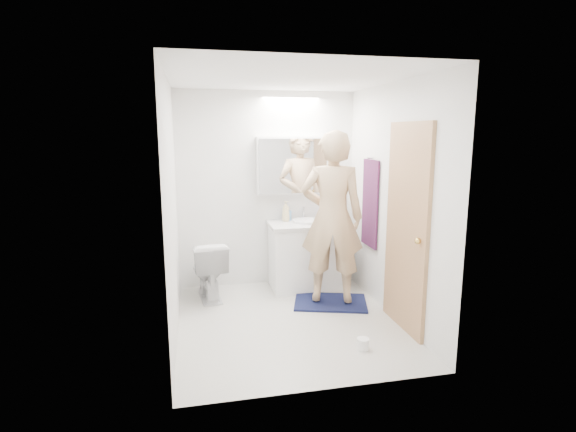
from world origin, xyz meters
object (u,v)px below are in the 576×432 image
object	(u,v)px
vanity_cabinet	(308,257)
toilet_paper_roll	(363,344)
soap_bottle_b	(287,213)
soap_bottle_a	(286,211)
toothbrush_cup	(324,216)
medicine_cabinet	(292,166)
toilet	(208,269)
person	(332,218)

from	to	relation	value
vanity_cabinet	toilet_paper_roll	distance (m)	1.71
soap_bottle_b	soap_bottle_a	bearing A→B (deg)	-125.08
vanity_cabinet	toothbrush_cup	size ratio (longest dim) A/B	9.24
medicine_cabinet	soap_bottle_b	size ratio (longest dim) A/B	4.79
toilet	toothbrush_cup	bearing A→B (deg)	-175.77
toilet	person	size ratio (longest dim) A/B	0.37
soap_bottle_a	toilet_paper_roll	xyz separation A→B (m)	(0.32, -1.83, -0.90)
medicine_cabinet	person	world-z (taller)	person
medicine_cabinet	person	xyz separation A→B (m)	(0.27, -0.80, -0.51)
person	toothbrush_cup	size ratio (longest dim) A/B	19.31
medicine_cabinet	toilet	bearing A→B (deg)	-163.00
vanity_cabinet	toothbrush_cup	bearing A→B (deg)	32.53
soap_bottle_b	person	bearing A→B (deg)	-66.14
toilet	toothbrush_cup	size ratio (longest dim) A/B	7.07
person	toothbrush_cup	distance (m)	0.77
soap_bottle_b	toilet	bearing A→B (deg)	-163.45
person	soap_bottle_b	size ratio (longest dim) A/B	10.23
medicine_cabinet	soap_bottle_a	size ratio (longest dim) A/B	3.52
vanity_cabinet	soap_bottle_a	bearing A→B (deg)	148.35
soap_bottle_a	medicine_cabinet	bearing A→B (deg)	33.30
toothbrush_cup	person	bearing A→B (deg)	-100.16
vanity_cabinet	toilet_paper_roll	world-z (taller)	vanity_cabinet
toothbrush_cup	soap_bottle_a	bearing A→B (deg)	-178.84
toothbrush_cup	toilet_paper_roll	size ratio (longest dim) A/B	0.89
vanity_cabinet	soap_bottle_b	xyz separation A→B (m)	(-0.22, 0.18, 0.52)
soap_bottle_a	soap_bottle_b	world-z (taller)	soap_bottle_a
vanity_cabinet	toilet_paper_roll	bearing A→B (deg)	-87.53
vanity_cabinet	soap_bottle_a	xyz separation A→B (m)	(-0.24, 0.15, 0.56)
medicine_cabinet	soap_bottle_a	world-z (taller)	medicine_cabinet
person	soap_bottle_a	bearing A→B (deg)	-47.06
soap_bottle_b	toilet_paper_roll	bearing A→B (deg)	-80.99
person	medicine_cabinet	bearing A→B (deg)	-54.47
soap_bottle_b	medicine_cabinet	bearing A→B (deg)	23.11
toothbrush_cup	medicine_cabinet	bearing A→B (deg)	172.93
toothbrush_cup	toilet_paper_roll	world-z (taller)	toothbrush_cup
toilet	soap_bottle_a	bearing A→B (deg)	-171.14
toilet_paper_roll	medicine_cabinet	bearing A→B (deg)	96.78
vanity_cabinet	toilet_paper_roll	xyz separation A→B (m)	(0.07, -1.68, -0.34)
soap_bottle_b	toothbrush_cup	xyz separation A→B (m)	(0.47, -0.02, -0.05)
person	soap_bottle_b	bearing A→B (deg)	-49.26
person	soap_bottle_a	size ratio (longest dim) A/B	7.52
toilet	soap_bottle_b	distance (m)	1.18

